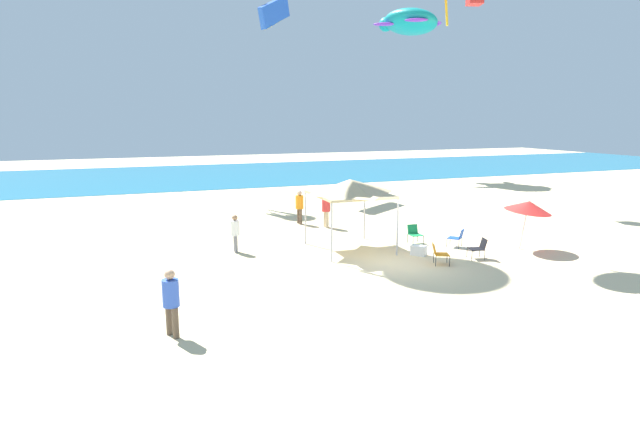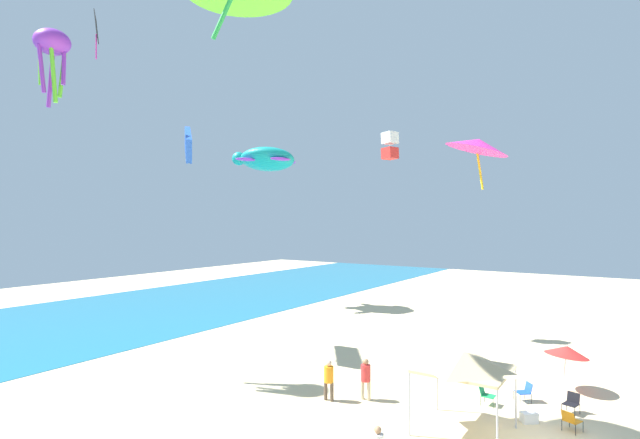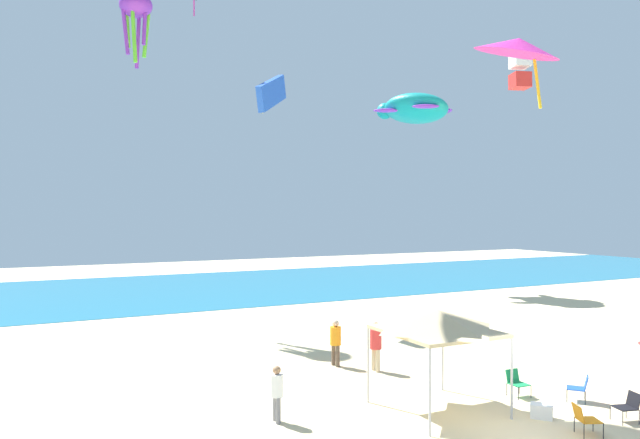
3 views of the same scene
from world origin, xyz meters
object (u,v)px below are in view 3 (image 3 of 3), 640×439
object	(u,v)px
folding_chair_left_of_tent	(628,405)
cooler_box	(542,411)
person_watching_sky	(376,342)
kite_parafoil_blue	(272,93)
person_near_umbrella	(277,389)
folding_chair_right_of_tent	(516,381)
kite_turtle_teal	(414,109)
kite_delta_magenta	(518,46)
folding_chair_facing_ocean	(584,417)
folding_chair_near_cooler	(580,386)
kite_box_white	(520,70)
canopy_tent	(437,322)
person_beachcomber	(336,339)
kite_octopus_purple	(136,9)

from	to	relation	value
folding_chair_left_of_tent	cooler_box	world-z (taller)	folding_chair_left_of_tent
person_watching_sky	kite_parafoil_blue	world-z (taller)	kite_parafoil_blue
folding_chair_left_of_tent	kite_parafoil_blue	distance (m)	24.60
cooler_box	person_near_umbrella	distance (m)	7.61
folding_chair_left_of_tent	folding_chair_right_of_tent	xyz separation A→B (m)	(-1.04, 3.19, 0.00)
kite_turtle_teal	kite_delta_magenta	world-z (taller)	kite_turtle_teal
folding_chair_facing_ocean	folding_chair_right_of_tent	size ratio (longest dim) A/B	1.00
folding_chair_near_cooler	kite_box_white	distance (m)	18.17
kite_parafoil_blue	person_watching_sky	bearing A→B (deg)	33.24
canopy_tent	cooler_box	xyz separation A→B (m)	(2.26, -1.89, -2.45)
person_watching_sky	kite_turtle_teal	size ratio (longest dim) A/B	0.28
canopy_tent	person_near_umbrella	size ratio (longest dim) A/B	2.03
folding_chair_facing_ocean	kite_box_white	distance (m)	20.40
canopy_tent	person_beachcomber	bearing A→B (deg)	92.15
person_near_umbrella	person_beachcomber	world-z (taller)	person_beachcomber
person_near_umbrella	person_beachcomber	distance (m)	6.39
canopy_tent	folding_chair_near_cooler	size ratio (longest dim) A/B	3.94
folding_chair_right_of_tent	kite_box_white	world-z (taller)	kite_box_white
person_near_umbrella	person_watching_sky	bearing A→B (deg)	-52.97
kite_turtle_teal	kite_parafoil_blue	distance (m)	15.52
person_watching_sky	kite_parafoil_blue	distance (m)	17.87
folding_chair_left_of_tent	kite_parafoil_blue	world-z (taller)	kite_parafoil_blue
folding_chair_left_of_tent	kite_octopus_purple	bearing A→B (deg)	-142.43
person_beachcomber	person_watching_sky	world-z (taller)	person_watching_sky
folding_chair_right_of_tent	person_near_umbrella	xyz separation A→B (m)	(-7.80, 1.28, 0.46)
person_watching_sky	kite_box_white	bearing A→B (deg)	-66.46
folding_chair_right_of_tent	kite_turtle_teal	distance (m)	30.40
folding_chair_right_of_tent	folding_chair_near_cooler	bearing A→B (deg)	-42.80
folding_chair_left_of_tent	kite_delta_magenta	world-z (taller)	kite_delta_magenta
canopy_tent	person_beachcomber	world-z (taller)	canopy_tent
cooler_box	kite_delta_magenta	xyz separation A→B (m)	(1.38, 2.32, 11.19)
kite_delta_magenta	folding_chair_near_cooler	bearing A→B (deg)	104.92
canopy_tent	person_near_umbrella	bearing A→B (deg)	164.63
kite_octopus_purple	folding_chair_facing_ocean	bearing A→B (deg)	-22.34
person_near_umbrella	cooler_box	bearing A→B (deg)	-109.20
cooler_box	kite_turtle_teal	bearing A→B (deg)	61.01
cooler_box	kite_octopus_purple	bearing A→B (deg)	108.62
folding_chair_right_of_tent	kite_parafoil_blue	world-z (taller)	kite_parafoil_blue
kite_box_white	person_beachcomber	bearing A→B (deg)	31.62
person_watching_sky	kite_delta_magenta	size ratio (longest dim) A/B	0.55
folding_chair_near_cooler	person_near_umbrella	size ratio (longest dim) A/B	0.52
folding_chair_facing_ocean	kite_octopus_purple	xyz separation A→B (m)	(-7.38, 23.44, 16.74)
folding_chair_near_cooler	kite_parafoil_blue	distance (m)	23.05
folding_chair_right_of_tent	cooler_box	distance (m)	2.11
kite_parafoil_blue	cooler_box	bearing A→B (deg)	39.46
folding_chair_facing_ocean	kite_parafoil_blue	size ratio (longest dim) A/B	0.20
kite_turtle_teal	person_watching_sky	bearing A→B (deg)	118.87
folding_chair_left_of_tent	cooler_box	xyz separation A→B (m)	(-1.96, 1.31, -0.27)
kite_octopus_purple	kite_parafoil_blue	size ratio (longest dim) A/B	0.97
kite_octopus_purple	kite_delta_magenta	distance (m)	22.31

